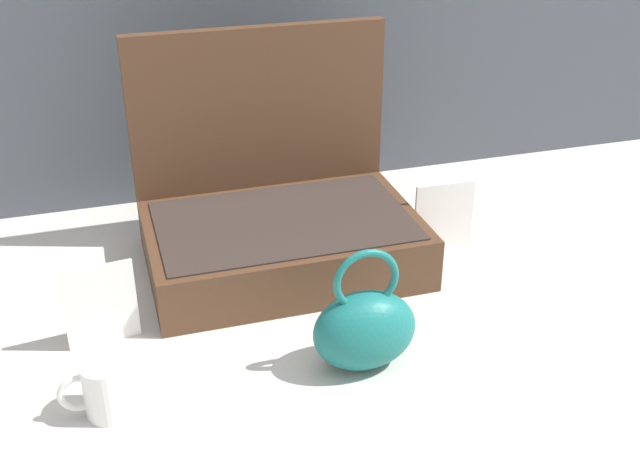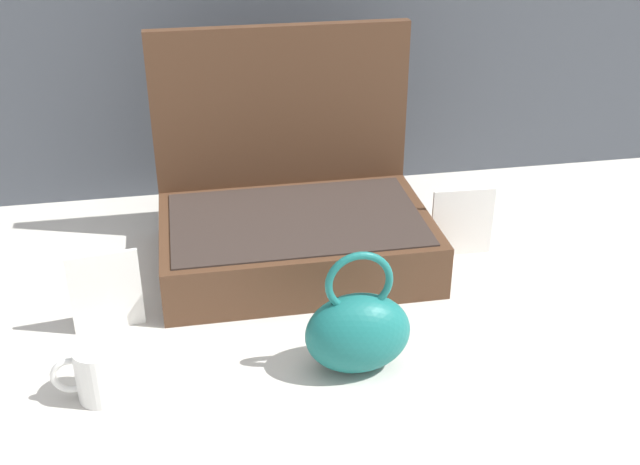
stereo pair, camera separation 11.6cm
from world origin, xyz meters
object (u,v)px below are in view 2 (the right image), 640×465
coffee_mug (98,372)px  poster_card_right (106,292)px  open_suitcase (293,215)px  teal_pouch_handbag (358,331)px  info_card_left (462,223)px

coffee_mug → poster_card_right: size_ratio=0.74×
open_suitcase → poster_card_right: 0.37m
teal_pouch_handbag → coffee_mug: 0.37m
teal_pouch_handbag → info_card_left: bearing=48.4°
teal_pouch_handbag → info_card_left: teal_pouch_handbag is taller
teal_pouch_handbag → coffee_mug: size_ratio=1.95×
teal_pouch_handbag → info_card_left: size_ratio=1.49×
open_suitcase → poster_card_right: bearing=-151.5°
poster_card_right → coffee_mug: bearing=-98.8°
teal_pouch_handbag → poster_card_right: (-0.37, 0.17, 0.00)m
coffee_mug → poster_card_right: (0.00, 0.17, 0.03)m
open_suitcase → poster_card_right: (-0.33, -0.18, -0.02)m
teal_pouch_handbag → open_suitcase: bearing=96.9°
coffee_mug → info_card_left: size_ratio=0.76×
open_suitcase → teal_pouch_handbag: size_ratio=2.42×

